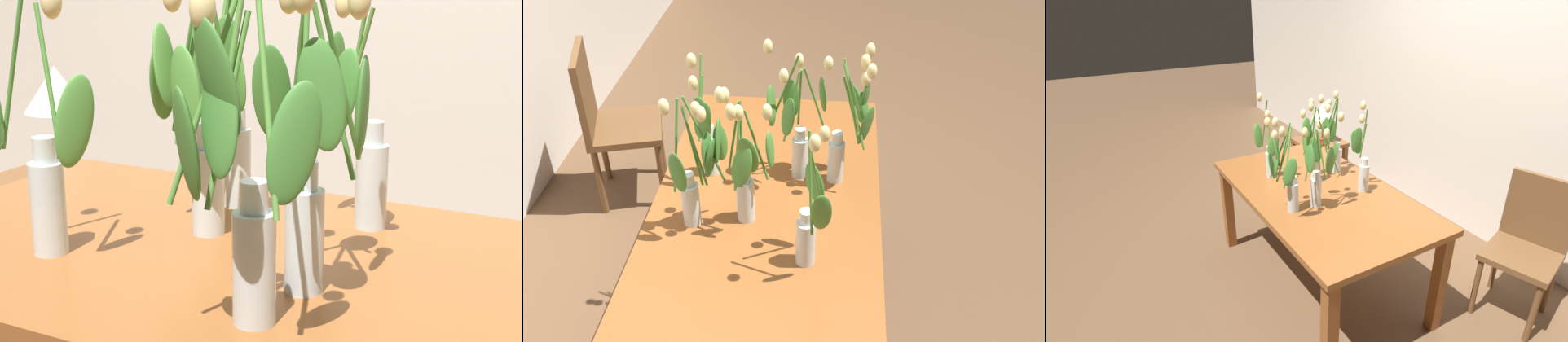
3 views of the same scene
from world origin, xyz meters
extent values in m
cube|color=brown|center=(0.00, 0.00, 0.72)|extent=(1.60, 0.90, 0.04)
cube|color=brown|center=(-0.74, 0.39, 0.35)|extent=(0.07, 0.07, 0.70)
cylinder|color=silver|center=(-0.36, -0.18, 0.83)|extent=(0.07, 0.07, 0.18)
cylinder|color=silver|center=(-0.36, -0.18, 0.94)|extent=(0.04, 0.04, 0.05)
cylinder|color=silver|center=(-0.36, -0.18, 0.80)|extent=(0.06, 0.06, 0.11)
cylinder|color=#478433|center=(-0.40, -0.19, 1.12)|extent=(0.08, 0.03, 0.35)
cylinder|color=#478433|center=(-0.31, -0.20, 1.08)|extent=(0.08, 0.05, 0.27)
ellipsoid|color=#F4E093|center=(-0.27, -0.22, 1.22)|extent=(0.04, 0.04, 0.06)
ellipsoid|color=#4C8E38|center=(-0.26, -0.20, 1.01)|extent=(0.07, 0.10, 0.18)
cylinder|color=silver|center=(0.14, 0.26, 0.83)|extent=(0.07, 0.07, 0.18)
cylinder|color=silver|center=(0.14, 0.26, 0.94)|extent=(0.04, 0.04, 0.05)
cylinder|color=silver|center=(0.14, 0.26, 0.80)|extent=(0.06, 0.06, 0.11)
cylinder|color=#56933D|center=(0.10, 0.27, 1.12)|extent=(0.08, 0.03, 0.35)
ellipsoid|color=#427F33|center=(0.05, 0.25, 1.07)|extent=(0.05, 0.09, 0.18)
cylinder|color=#56933D|center=(0.09, 0.27, 1.07)|extent=(0.08, 0.03, 0.26)
ellipsoid|color=#F4E093|center=(0.06, 0.28, 1.21)|extent=(0.04, 0.04, 0.06)
ellipsoid|color=#427F33|center=(0.05, 0.25, 1.05)|extent=(0.05, 0.11, 0.18)
cylinder|color=silver|center=(0.15, -0.12, 0.83)|extent=(0.07, 0.07, 0.18)
cylinder|color=silver|center=(0.15, -0.12, 0.94)|extent=(0.04, 0.04, 0.05)
cylinder|color=silver|center=(0.15, -0.12, 0.80)|extent=(0.06, 0.06, 0.11)
cylinder|color=#478433|center=(0.12, -0.08, 1.09)|extent=(0.06, 0.06, 0.29)
ellipsoid|color=#427F33|center=(0.07, -0.07, 1.07)|extent=(0.07, 0.09, 0.18)
cylinder|color=#478433|center=(0.20, -0.11, 1.08)|extent=(0.08, 0.02, 0.28)
ellipsoid|color=#F4E093|center=(0.23, -0.10, 1.23)|extent=(0.04, 0.04, 0.06)
ellipsoid|color=#427F33|center=(0.23, -0.07, 1.06)|extent=(0.04, 0.08, 0.17)
cylinder|color=#478433|center=(0.18, -0.05, 1.12)|extent=(0.05, 0.13, 0.34)
ellipsoid|color=#427F33|center=(0.17, 0.00, 1.06)|extent=(0.10, 0.05, 0.18)
cylinder|color=#478433|center=(0.17, -0.17, 1.09)|extent=(0.04, 0.10, 0.29)
ellipsoid|color=#427F33|center=(0.22, -0.20, 1.10)|extent=(0.10, 0.06, 0.18)
cylinder|color=silver|center=(-0.19, 0.26, 0.83)|extent=(0.07, 0.07, 0.18)
cylinder|color=silver|center=(-0.19, 0.26, 0.94)|extent=(0.04, 0.04, 0.05)
cylinder|color=silver|center=(-0.19, 0.26, 0.80)|extent=(0.06, 0.06, 0.11)
cylinder|color=#478433|center=(-0.20, 0.23, 1.10)|extent=(0.03, 0.06, 0.31)
ellipsoid|color=#427F33|center=(-0.19, 0.18, 1.07)|extent=(0.08, 0.05, 0.17)
cylinder|color=#478433|center=(-0.19, 0.19, 1.12)|extent=(0.01, 0.13, 0.34)
ellipsoid|color=#427F33|center=(-0.16, 0.15, 1.10)|extent=(0.11, 0.03, 0.18)
cylinder|color=#478433|center=(-0.20, 0.22, 1.09)|extent=(0.03, 0.07, 0.29)
ellipsoid|color=#427F33|center=(-0.19, 0.17, 1.04)|extent=(0.08, 0.07, 0.17)
cylinder|color=#478433|center=(-0.23, 0.28, 1.11)|extent=(0.07, 0.04, 0.34)
ellipsoid|color=#427F33|center=(-0.28, 0.27, 1.04)|extent=(0.06, 0.08, 0.17)
cylinder|color=silver|center=(0.14, -0.27, 0.83)|extent=(0.07, 0.07, 0.18)
cylinder|color=silver|center=(0.14, -0.27, 0.94)|extent=(0.04, 0.04, 0.05)
cylinder|color=silver|center=(0.14, -0.27, 0.80)|extent=(0.06, 0.06, 0.11)
cylinder|color=#56933D|center=(0.12, -0.31, 1.12)|extent=(0.04, 0.08, 0.35)
ellipsoid|color=#427F33|center=(0.13, -0.36, 1.13)|extent=(0.11, 0.06, 0.18)
cylinder|color=#56933D|center=(0.19, -0.32, 1.11)|extent=(0.09, 0.10, 0.33)
ellipsoid|color=#427F33|center=(0.23, -0.33, 1.05)|extent=(0.08, 0.10, 0.18)
cylinder|color=#56933D|center=(0.12, -0.32, 1.08)|extent=(0.03, 0.09, 0.28)
ellipsoid|color=#F4E093|center=(0.11, -0.36, 1.23)|extent=(0.04, 0.04, 0.06)
ellipsoid|color=#427F33|center=(0.14, -0.36, 1.08)|extent=(0.10, 0.08, 0.18)
cylinder|color=#56933D|center=(0.09, -0.32, 1.11)|extent=(0.08, 0.10, 0.33)
ellipsoid|color=#427F33|center=(0.09, -0.37, 1.04)|extent=(0.07, 0.09, 0.18)
cylinder|color=silver|center=(-0.15, 0.06, 0.83)|extent=(0.07, 0.07, 0.18)
cylinder|color=silver|center=(-0.15, 0.06, 0.94)|extent=(0.04, 0.04, 0.05)
cylinder|color=silver|center=(-0.15, 0.06, 0.80)|extent=(0.06, 0.06, 0.11)
cylinder|color=#478433|center=(-0.18, 0.06, 1.09)|extent=(0.06, 0.01, 0.30)
ellipsoid|color=#4C8E38|center=(-0.22, 0.04, 1.09)|extent=(0.05, 0.09, 0.18)
cylinder|color=#478433|center=(-0.13, 0.10, 1.10)|extent=(0.04, 0.06, 0.31)
ellipsoid|color=#4C8E38|center=(-0.13, 0.15, 1.07)|extent=(0.10, 0.06, 0.18)
cylinder|color=#478433|center=(-0.16, 0.02, 1.08)|extent=(0.02, 0.09, 0.28)
ellipsoid|color=#4C8E38|center=(-0.13, -0.03, 1.05)|extent=(0.10, 0.04, 0.18)
cylinder|color=#478433|center=(-0.20, 0.07, 1.10)|extent=(0.09, 0.03, 0.32)
ellipsoid|color=#4C8E38|center=(-0.24, 0.06, 1.05)|extent=(0.05, 0.11, 0.18)
cube|color=brown|center=(-1.23, 0.77, 0.53)|extent=(0.44, 0.44, 0.04)
cube|color=brown|center=(-1.04, 0.58, 0.26)|extent=(0.04, 0.04, 0.51)
cube|color=brown|center=(-1.42, 0.96, 0.26)|extent=(0.04, 0.04, 0.51)
cube|color=brown|center=(-1.04, 0.96, 0.26)|extent=(0.04, 0.04, 0.51)
cylinder|color=olive|center=(-1.20, 0.79, 0.56)|extent=(0.12, 0.12, 0.02)
cylinder|color=olive|center=(-1.20, 0.79, 0.68)|extent=(0.02, 0.02, 0.22)
cone|color=#F2E5C6|center=(-1.20, 0.79, 0.87)|extent=(0.22, 0.22, 0.16)
cylinder|color=#B72D23|center=(-1.09, 0.71, 0.59)|extent=(0.06, 0.06, 0.07)
camera|label=1|loc=(0.66, -1.26, 1.28)|focal=53.88mm
camera|label=2|loc=(-1.91, -0.25, 2.26)|focal=41.88mm
camera|label=3|loc=(1.95, -1.23, 1.96)|focal=27.26mm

